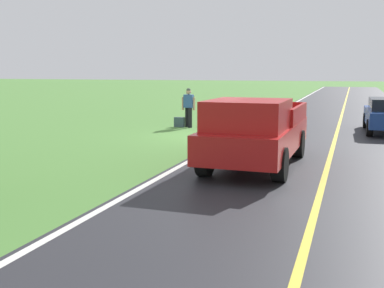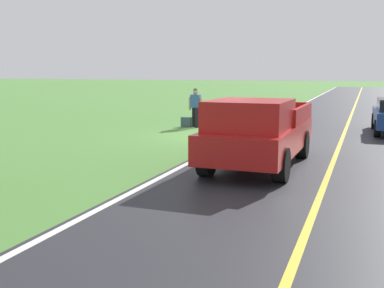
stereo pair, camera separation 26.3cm
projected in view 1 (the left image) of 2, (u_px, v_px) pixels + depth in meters
name	position (u px, v px, depth m)	size (l,w,h in m)	color
ground_plane	(211.00, 136.00, 18.52)	(200.00, 200.00, 0.00)	#4C7F38
road_surface	(334.00, 142.00, 17.07)	(7.81, 120.00, 0.00)	#28282D
lane_edge_line	(233.00, 137.00, 18.24)	(0.16, 117.60, 0.00)	silver
lane_centre_line	(334.00, 141.00, 17.06)	(0.14, 117.60, 0.00)	gold
hitchhiker_walking	(189.00, 105.00, 21.25)	(0.62, 0.51, 1.75)	black
suitcase_carried	(179.00, 122.00, 21.42)	(0.20, 0.46, 0.44)	#384C56
pickup_truck_passing	(255.00, 131.00, 12.39)	(2.17, 5.43, 1.82)	#B21919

